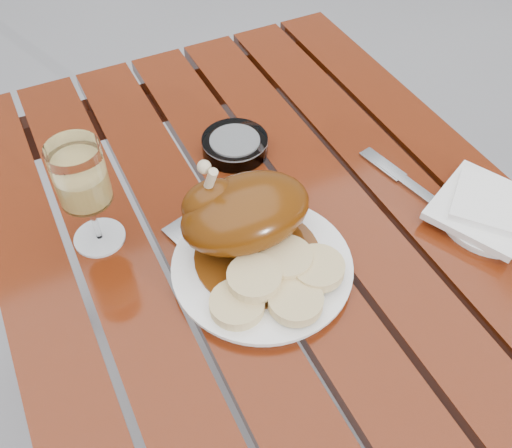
{
  "coord_description": "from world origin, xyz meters",
  "views": [
    {
      "loc": [
        -0.28,
        -0.44,
        1.41
      ],
      "look_at": [
        -0.03,
        0.06,
        0.78
      ],
      "focal_mm": 40.0,
      "sensor_mm": 36.0,
      "label": 1
    }
  ],
  "objects_px": {
    "dinner_plate": "(262,267)",
    "side_plate": "(492,216)",
    "table": "(284,376)",
    "ashtray": "(235,145)",
    "wine_glass": "(87,197)"
  },
  "relations": [
    {
      "from": "table",
      "to": "wine_glass",
      "type": "relative_size",
      "value": 6.68
    },
    {
      "from": "side_plate",
      "to": "wine_glass",
      "type": "bearing_deg",
      "value": 157.49
    },
    {
      "from": "dinner_plate",
      "to": "wine_glass",
      "type": "relative_size",
      "value": 1.43
    },
    {
      "from": "wine_glass",
      "to": "ashtray",
      "type": "distance_m",
      "value": 0.29
    },
    {
      "from": "dinner_plate",
      "to": "wine_glass",
      "type": "bearing_deg",
      "value": 139.77
    },
    {
      "from": "table",
      "to": "ashtray",
      "type": "relative_size",
      "value": 10.59
    },
    {
      "from": "ashtray",
      "to": "table",
      "type": "bearing_deg",
      "value": -94.89
    },
    {
      "from": "table",
      "to": "ashtray",
      "type": "xyz_separation_m",
      "value": [
        0.02,
        0.25,
        0.39
      ]
    },
    {
      "from": "dinner_plate",
      "to": "side_plate",
      "type": "xyz_separation_m",
      "value": [
        0.36,
        -0.07,
        -0.0
      ]
    },
    {
      "from": "wine_glass",
      "to": "side_plate",
      "type": "bearing_deg",
      "value": -22.51
    },
    {
      "from": "wine_glass",
      "to": "ashtray",
      "type": "xyz_separation_m",
      "value": [
        0.26,
        0.09,
        -0.08
      ]
    },
    {
      "from": "dinner_plate",
      "to": "side_plate",
      "type": "height_order",
      "value": "dinner_plate"
    },
    {
      "from": "wine_glass",
      "to": "table",
      "type": "bearing_deg",
      "value": -33.5
    },
    {
      "from": "table",
      "to": "side_plate",
      "type": "height_order",
      "value": "side_plate"
    },
    {
      "from": "wine_glass",
      "to": "ashtray",
      "type": "relative_size",
      "value": 1.58
    }
  ]
}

